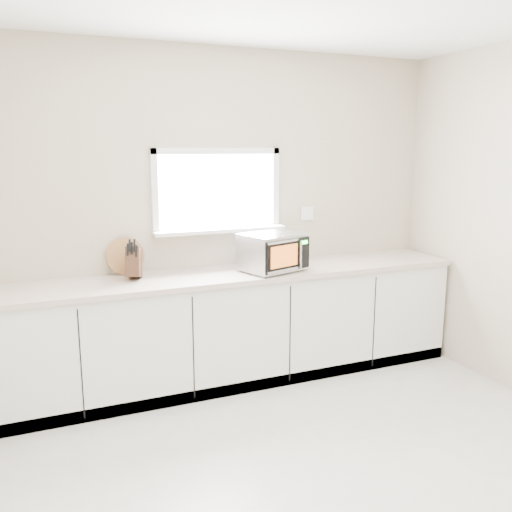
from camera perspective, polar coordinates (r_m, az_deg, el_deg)
ground at (r=3.31m, az=8.42°, el=-23.91°), size 4.00×4.00×0.00m
back_wall at (r=4.55m, az=-4.12°, el=4.53°), size 4.00×0.17×2.70m
cabinets at (r=4.49m, az=-2.74°, el=-7.67°), size 3.92×0.60×0.88m
countertop at (r=4.35m, az=-2.75°, el=-1.98°), size 3.92×0.64×0.04m
microwave at (r=4.36m, az=1.79°, el=0.48°), size 0.56×0.50×0.31m
knife_block at (r=4.19m, az=-12.75°, el=-0.58°), size 0.17×0.24×0.32m
cutting_board at (r=4.36m, az=-13.59°, el=-0.01°), size 0.30×0.07×0.29m
coffee_grinder at (r=4.48m, az=1.30°, el=-0.08°), size 0.13×0.13×0.19m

